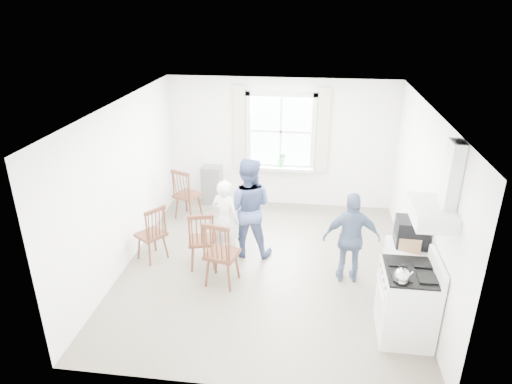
# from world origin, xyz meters

# --- Properties ---
(room_shell) EXTENTS (4.62, 5.12, 2.64)m
(room_shell) POSITION_xyz_m (0.00, 0.00, 1.30)
(room_shell) COLOR #796E5D
(room_shell) RESTS_ON ground
(window_assembly) EXTENTS (1.88, 0.24, 1.70)m
(window_assembly) POSITION_xyz_m (0.00, 2.45, 1.46)
(window_assembly) COLOR white
(window_assembly) RESTS_ON room_shell
(range_hood) EXTENTS (0.45, 0.76, 0.94)m
(range_hood) POSITION_xyz_m (2.07, -1.35, 1.90)
(range_hood) COLOR silver
(range_hood) RESTS_ON room_shell
(shelf_unit) EXTENTS (0.40, 0.30, 0.80)m
(shelf_unit) POSITION_xyz_m (-1.40, 2.33, 0.40)
(shelf_unit) COLOR gray
(shelf_unit) RESTS_ON ground
(gas_stove) EXTENTS (0.68, 0.76, 1.12)m
(gas_stove) POSITION_xyz_m (1.91, -1.35, 0.48)
(gas_stove) COLOR white
(gas_stove) RESTS_ON ground
(kettle) EXTENTS (0.18, 0.18, 0.25)m
(kettle) POSITION_xyz_m (1.74, -1.61, 1.04)
(kettle) COLOR silver
(kettle) RESTS_ON gas_stove
(low_cabinet) EXTENTS (0.50, 0.55, 0.90)m
(low_cabinet) POSITION_xyz_m (1.98, -0.65, 0.45)
(low_cabinet) COLOR silver
(low_cabinet) RESTS_ON ground
(stereo_stack) EXTENTS (0.43, 0.39, 0.37)m
(stereo_stack) POSITION_xyz_m (2.02, -0.60, 1.09)
(stereo_stack) COLOR black
(stereo_stack) RESTS_ON low_cabinet
(cardboard_box) EXTENTS (0.32, 0.28, 0.18)m
(cardboard_box) POSITION_xyz_m (2.00, -0.74, 0.99)
(cardboard_box) COLOR #9A734A
(cardboard_box) RESTS_ON low_cabinet
(windsor_chair_a) EXTENTS (0.51, 0.50, 0.99)m
(windsor_chair_a) POSITION_xyz_m (-1.00, -0.19, 0.60)
(windsor_chair_a) COLOR #4A2517
(windsor_chair_a) RESTS_ON ground
(windsor_chair_b) EXTENTS (0.54, 0.53, 1.07)m
(windsor_chair_b) POSITION_xyz_m (-0.64, -0.63, 0.65)
(windsor_chair_b) COLOR #4A2517
(windsor_chair_b) RESTS_ON ground
(windsor_chair_c) EXTENTS (0.56, 0.56, 0.97)m
(windsor_chair_c) POSITION_xyz_m (-1.81, -0.05, 0.59)
(windsor_chair_c) COLOR #4A2517
(windsor_chair_c) RESTS_ON ground
(person_left) EXTENTS (0.66, 0.66, 1.38)m
(person_left) POSITION_xyz_m (-0.69, 0.20, 0.69)
(person_left) COLOR white
(person_left) RESTS_ON ground
(person_mid) EXTENTS (0.83, 0.83, 1.69)m
(person_mid) POSITION_xyz_m (-0.36, 0.39, 0.84)
(person_mid) COLOR #465682
(person_mid) RESTS_ON ground
(person_right) EXTENTS (0.91, 0.91, 1.44)m
(person_right) POSITION_xyz_m (1.28, -0.20, 0.72)
(person_right) COLOR navy
(person_right) RESTS_ON ground
(potted_plant) EXTENTS (0.20, 0.20, 0.30)m
(potted_plant) POSITION_xyz_m (0.04, 2.36, 1.00)
(potted_plant) COLOR #367A36
(potted_plant) RESTS_ON window_assembly
(windsor_chair_d) EXTENTS (0.56, 0.55, 1.03)m
(windsor_chair_d) POSITION_xyz_m (-1.76, 1.49, 0.63)
(windsor_chair_d) COLOR #4A2517
(windsor_chair_d) RESTS_ON ground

